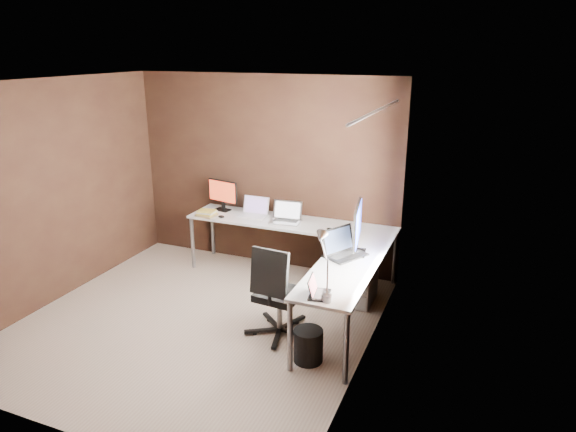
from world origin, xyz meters
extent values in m
cube|color=#BDA893|center=(0.00, 0.00, 0.00)|extent=(3.60, 3.60, 0.00)
cube|color=white|center=(0.00, 0.00, 2.50)|extent=(3.60, 3.60, 0.00)
cube|color=black|center=(0.00, 1.80, 1.25)|extent=(3.60, 0.00, 2.50)
cube|color=black|center=(0.00, -1.80, 1.25)|extent=(3.60, 0.00, 2.50)
cube|color=black|center=(-1.80, 0.00, 1.25)|extent=(0.00, 3.60, 2.50)
cube|color=black|center=(1.80, 0.00, 1.25)|extent=(0.00, 3.60, 2.50)
cube|color=white|center=(1.79, 0.35, 1.45)|extent=(0.00, 1.00, 1.30)
cube|color=orange|center=(1.75, -0.38, 1.25)|extent=(0.01, 0.35, 2.00)
cube|color=orange|center=(1.75, 1.07, 1.25)|extent=(0.01, 0.35, 2.00)
cylinder|color=slate|center=(1.75, 0.35, 2.28)|extent=(0.02, 1.90, 0.02)
cube|color=white|center=(0.48, 1.50, 0.71)|extent=(2.65, 0.60, 0.03)
cube|color=white|center=(1.50, 0.38, 0.71)|extent=(0.60, 1.65, 0.03)
cylinder|color=slate|center=(-0.81, 1.24, 0.35)|extent=(0.05, 0.05, 0.70)
cylinder|color=slate|center=(-0.81, 1.76, 0.35)|extent=(0.05, 0.05, 0.70)
cylinder|color=slate|center=(1.24, -0.41, 0.35)|extent=(0.05, 0.05, 0.70)
cylinder|color=slate|center=(1.76, -0.41, 0.35)|extent=(0.05, 0.05, 0.70)
cylinder|color=slate|center=(1.76, 1.76, 0.35)|extent=(0.05, 0.05, 0.70)
cube|color=white|center=(1.43, 1.15, 0.30)|extent=(0.42, 0.50, 0.60)
cube|color=black|center=(-0.54, 1.59, 0.74)|extent=(0.23, 0.17, 0.01)
cube|color=black|center=(-0.53, 1.61, 0.79)|extent=(0.05, 0.04, 0.09)
cube|color=black|center=(-0.53, 1.61, 0.99)|extent=(0.46, 0.12, 0.30)
cube|color=red|center=(-0.54, 1.60, 0.99)|extent=(0.43, 0.09, 0.27)
cube|color=black|center=(1.53, 0.81, 0.74)|extent=(0.20, 0.27, 0.01)
cube|color=black|center=(1.51, 0.80, 0.80)|extent=(0.04, 0.06, 0.11)
cube|color=black|center=(1.51, 0.80, 1.06)|extent=(0.14, 0.65, 0.40)
cube|color=#192AA9|center=(1.52, 0.81, 1.06)|extent=(0.11, 0.61, 0.37)
cube|color=white|center=(-0.05, 1.52, 0.74)|extent=(0.36, 0.25, 0.02)
cube|color=white|center=(-0.05, 1.61, 0.86)|extent=(0.36, 0.07, 0.22)
cube|color=#8666A6|center=(-0.05, 1.61, 0.86)|extent=(0.31, 0.05, 0.19)
cube|color=silver|center=(0.43, 1.45, 0.74)|extent=(0.39, 0.29, 0.02)
cube|color=silver|center=(0.42, 1.55, 0.86)|extent=(0.38, 0.10, 0.23)
cube|color=white|center=(0.42, 1.55, 0.86)|extent=(0.33, 0.09, 0.20)
cube|color=black|center=(1.42, 0.68, 0.74)|extent=(0.47, 0.52, 0.02)
cube|color=black|center=(1.32, 0.74, 0.88)|extent=(0.27, 0.41, 0.26)
cube|color=#1A2235|center=(1.33, 0.74, 0.88)|extent=(0.24, 0.36, 0.23)
cube|color=black|center=(1.46, -0.27, 0.74)|extent=(0.21, 0.27, 0.02)
cube|color=black|center=(1.40, -0.28, 0.82)|extent=(0.09, 0.25, 0.15)
cube|color=#BA5860|center=(1.40, -0.28, 0.82)|extent=(0.07, 0.22, 0.13)
cube|color=#937C4F|center=(-0.61, 1.30, 0.74)|extent=(0.26, 0.21, 0.02)
cube|color=gold|center=(-0.61, 1.30, 0.76)|extent=(0.22, 0.18, 0.02)
cube|color=beige|center=(-0.61, 1.30, 0.78)|extent=(0.24, 0.19, 0.02)
cube|color=gold|center=(-0.61, 1.30, 0.80)|extent=(0.23, 0.18, 0.01)
ellipsoid|color=black|center=(-0.40, 1.30, 0.75)|extent=(0.10, 0.08, 0.03)
ellipsoid|color=black|center=(1.03, 1.38, 0.75)|extent=(0.09, 0.07, 0.03)
cylinder|color=slate|center=(1.56, -0.35, 0.76)|extent=(0.08, 0.08, 0.06)
cylinder|color=slate|center=(1.56, -0.35, 0.96)|extent=(0.02, 0.02, 0.33)
cylinder|color=slate|center=(1.51, -0.32, 1.19)|extent=(0.02, 0.18, 0.25)
cone|color=slate|center=(1.46, -0.25, 1.27)|extent=(0.10, 0.13, 0.14)
cylinder|color=slate|center=(0.90, 0.15, 0.23)|extent=(0.06, 0.06, 0.35)
cube|color=black|center=(0.90, 0.15, 0.43)|extent=(0.46, 0.46, 0.07)
cube|color=black|center=(0.88, -0.05, 0.76)|extent=(0.39, 0.14, 0.46)
cylinder|color=black|center=(1.34, -0.21, 0.16)|extent=(0.36, 0.36, 0.32)
camera|label=1|loc=(2.73, -4.14, 2.81)|focal=32.00mm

